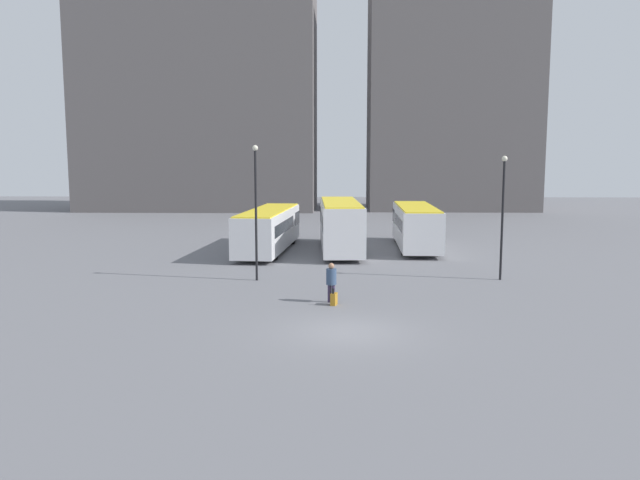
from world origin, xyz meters
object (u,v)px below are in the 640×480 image
(suitcase, at_px, (334,299))
(lamp_post_1, at_px, (503,208))
(traveler, at_px, (331,279))
(lamp_post_0, at_px, (256,203))
(bus_1, at_px, (340,224))
(bus_2, at_px, (416,225))
(bus_0, at_px, (269,228))

(suitcase, bearing_deg, lamp_post_1, -39.20)
(traveler, distance_m, lamp_post_0, 6.72)
(bus_1, relative_size, traveler, 6.53)
(lamp_post_0, bearing_deg, lamp_post_1, 2.44)
(traveler, relative_size, lamp_post_1, 0.27)
(bus_2, relative_size, lamp_post_1, 1.69)
(bus_2, distance_m, lamp_post_1, 11.66)
(bus_0, relative_size, bus_1, 1.07)
(bus_0, distance_m, suitcase, 16.07)
(lamp_post_1, bearing_deg, suitcase, -145.20)
(lamp_post_0, relative_size, lamp_post_1, 1.08)
(bus_1, bearing_deg, lamp_post_1, -143.20)
(bus_0, bearing_deg, bus_1, -84.32)
(bus_0, xyz_separation_m, lamp_post_0, (0.51, -10.15, 2.36))
(traveler, bearing_deg, bus_0, 32.09)
(bus_1, xyz_separation_m, suitcase, (-0.29, -15.53, -1.53))
(bus_1, height_order, bus_2, bus_1)
(traveler, relative_size, suitcase, 2.30)
(bus_0, height_order, bus_1, bus_1)
(bus_0, distance_m, bus_1, 4.71)
(traveler, bearing_deg, bus_1, 14.46)
(suitcase, relative_size, lamp_post_1, 0.12)
(lamp_post_0, height_order, lamp_post_1, lamp_post_0)
(suitcase, bearing_deg, bus_0, 31.99)
(bus_1, bearing_deg, bus_2, -77.81)
(traveler, height_order, suitcase, traveler)
(bus_2, bearing_deg, bus_0, 99.93)
(lamp_post_0, bearing_deg, bus_0, 92.89)
(lamp_post_0, bearing_deg, traveler, -51.46)
(suitcase, bearing_deg, traveler, 28.94)
(traveler, xyz_separation_m, lamp_post_1, (8.42, 5.27, 2.60))
(bus_0, distance_m, traveler, 15.51)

